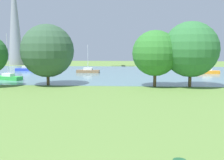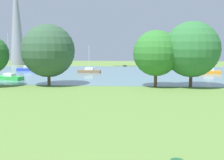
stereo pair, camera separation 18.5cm
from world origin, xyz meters
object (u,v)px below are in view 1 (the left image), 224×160
(sailboat_green, at_px, (8,77))
(tree_west_near, at_px, (155,53))
(sailboat_orange, at_px, (207,71))
(tree_west_far, at_px, (47,51))
(tree_mid_shore, at_px, (191,49))
(sailboat_brown, at_px, (88,71))
(electricity_pylon, at_px, (14,17))
(sailboat_blue, at_px, (26,69))

(sailboat_green, relative_size, tree_west_near, 0.99)
(sailboat_orange, distance_m, tree_west_near, 24.00)
(tree_west_far, relative_size, tree_mid_shore, 0.98)
(sailboat_brown, height_order, tree_mid_shore, tree_mid_shore)
(sailboat_brown, distance_m, tree_west_far, 20.10)
(sailboat_orange, relative_size, tree_mid_shore, 0.83)
(sailboat_orange, height_order, tree_west_far, tree_west_far)
(sailboat_orange, bearing_deg, sailboat_green, -158.79)
(sailboat_green, bearing_deg, tree_west_far, -34.31)
(sailboat_green, height_order, tree_west_far, tree_west_far)
(sailboat_green, xyz_separation_m, tree_west_far, (8.52, -5.81, 4.42))
(sailboat_brown, bearing_deg, electricity_pylon, 136.84)
(sailboat_green, relative_size, tree_mid_shore, 0.86)
(sailboat_orange, xyz_separation_m, electricity_pylon, (-50.90, 24.13, 13.98))
(sailboat_blue, bearing_deg, sailboat_orange, -5.40)
(sailboat_green, bearing_deg, sailboat_brown, 50.76)
(tree_mid_shore, bearing_deg, tree_west_far, 179.11)
(electricity_pylon, bearing_deg, sailboat_blue, -61.50)
(sailboat_orange, xyz_separation_m, sailboat_blue, (-39.84, 3.76, 0.00))
(sailboat_brown, xyz_separation_m, tree_west_near, (12.45, -19.82, 4.14))
(sailboat_brown, relative_size, tree_west_near, 0.77)
(sailboat_green, xyz_separation_m, tree_west_near, (23.57, -6.20, 4.12))
(sailboat_brown, relative_size, sailboat_green, 0.77)
(sailboat_green, bearing_deg, tree_west_near, -14.75)
(tree_mid_shore, bearing_deg, sailboat_orange, 69.19)
(sailboat_orange, bearing_deg, tree_mid_shore, -110.81)
(tree_west_near, bearing_deg, tree_west_far, 178.51)
(sailboat_blue, bearing_deg, sailboat_green, -77.57)
(sailboat_brown, distance_m, tree_mid_shore, 26.58)
(sailboat_green, bearing_deg, sailboat_orange, 21.21)
(sailboat_blue, height_order, electricity_pylon, electricity_pylon)
(electricity_pylon, bearing_deg, tree_west_far, -61.85)
(sailboat_blue, xyz_separation_m, electricity_pylon, (-11.06, 20.37, 13.97))
(sailboat_brown, distance_m, tree_west_near, 23.77)
(sailboat_brown, relative_size, tree_west_far, 0.68)
(sailboat_blue, height_order, tree_west_near, same)
(sailboat_orange, bearing_deg, tree_west_far, -144.22)
(sailboat_blue, height_order, sailboat_brown, sailboat_blue)
(sailboat_blue, height_order, tree_west_far, tree_west_far)
(tree_mid_shore, bearing_deg, sailboat_green, 167.80)
(sailboat_brown, xyz_separation_m, tree_mid_shore, (17.19, -19.74, 4.65))
(sailboat_orange, bearing_deg, tree_west_near, -121.55)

